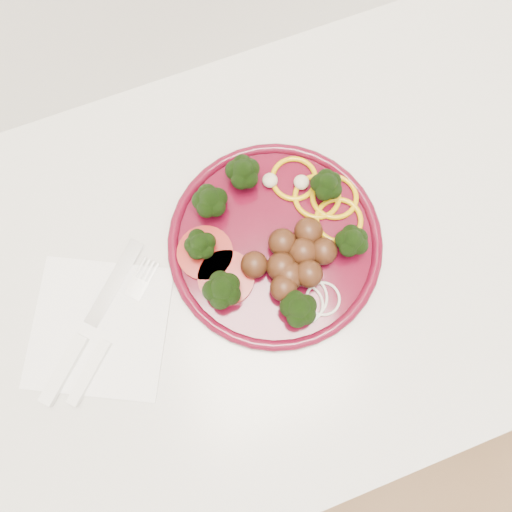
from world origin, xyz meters
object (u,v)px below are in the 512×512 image
object	(u,v)px
napkin	(100,327)
fork	(99,354)
plate	(275,242)
knife	(80,341)

from	to	relation	value
napkin	fork	distance (m)	0.03
plate	knife	world-z (taller)	plate
plate	knife	size ratio (longest dim) A/B	1.58
plate	fork	bearing A→B (deg)	-168.21
plate	napkin	world-z (taller)	plate
plate	napkin	distance (m)	0.24
knife	fork	bearing A→B (deg)	-97.00
napkin	knife	size ratio (longest dim) A/B	0.95
napkin	knife	xyz separation A→B (m)	(-0.03, -0.01, 0.01)
napkin	fork	world-z (taller)	fork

